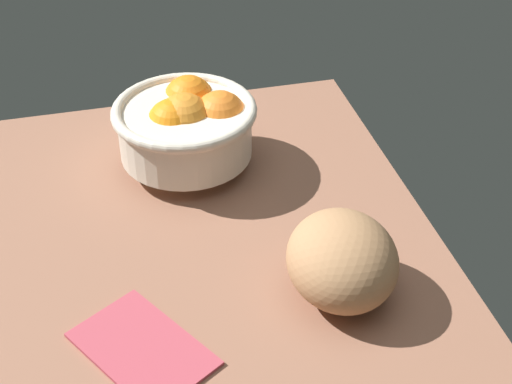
% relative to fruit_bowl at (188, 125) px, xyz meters
% --- Properties ---
extents(ground_plane, '(0.73, 0.58, 0.03)m').
position_rel_fruit_bowl_xyz_m(ground_plane, '(-0.18, 0.00, -0.08)').
color(ground_plane, '#92614A').
extents(fruit_bowl, '(0.21, 0.21, 0.12)m').
position_rel_fruit_bowl_xyz_m(fruit_bowl, '(0.00, 0.00, 0.00)').
color(fruit_bowl, silver).
rests_on(fruit_bowl, ground).
extents(bread_loaf, '(0.16, 0.14, 0.10)m').
position_rel_fruit_bowl_xyz_m(bread_loaf, '(-0.31, -0.13, -0.02)').
color(bread_loaf, '#B07F54').
rests_on(bread_loaf, ground).
extents(napkin_folded, '(0.19, 0.17, 0.01)m').
position_rel_fruit_bowl_xyz_m(napkin_folded, '(-0.34, 0.11, -0.06)').
color(napkin_folded, '#B74553').
rests_on(napkin_folded, ground).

